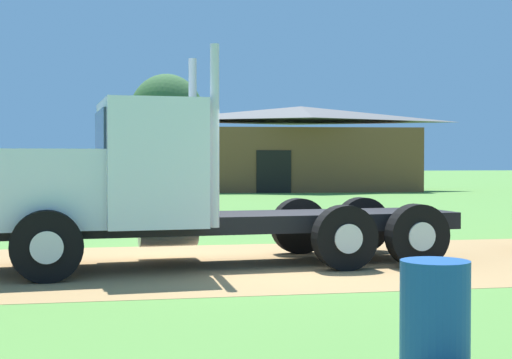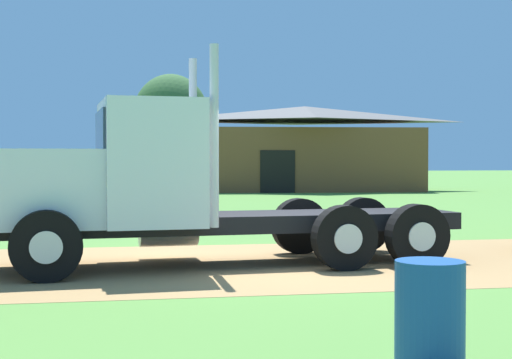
% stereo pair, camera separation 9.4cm
% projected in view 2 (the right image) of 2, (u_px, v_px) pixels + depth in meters
% --- Properties ---
extents(ground_plane, '(200.00, 200.00, 0.00)m').
position_uv_depth(ground_plane, '(293.00, 263.00, 12.93)').
color(ground_plane, '#528438').
extents(dirt_track, '(120.00, 5.89, 0.01)m').
position_uv_depth(dirt_track, '(293.00, 263.00, 12.93)').
color(dirt_track, '#9F7A4B').
rests_on(dirt_track, ground_plane).
extents(truck_foreground_white, '(8.04, 3.08, 3.48)m').
position_uv_depth(truck_foreground_white, '(149.00, 191.00, 12.42)').
color(truck_foreground_white, black).
rests_on(truck_foreground_white, ground_plane).
extents(steel_barrel, '(0.59, 0.59, 0.88)m').
position_uv_depth(steel_barrel, '(430.00, 312.00, 6.57)').
color(steel_barrel, '#19478C').
rests_on(steel_barrel, ground_plane).
extents(shed_building, '(13.38, 7.26, 4.67)m').
position_uv_depth(shed_building, '(305.00, 150.00, 42.97)').
color(shed_building, brown).
rests_on(shed_building, ground_plane).
extents(tree_mid, '(4.60, 4.60, 6.98)m').
position_uv_depth(tree_mid, '(171.00, 115.00, 47.71)').
color(tree_mid, '#513823').
rests_on(tree_mid, ground_plane).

